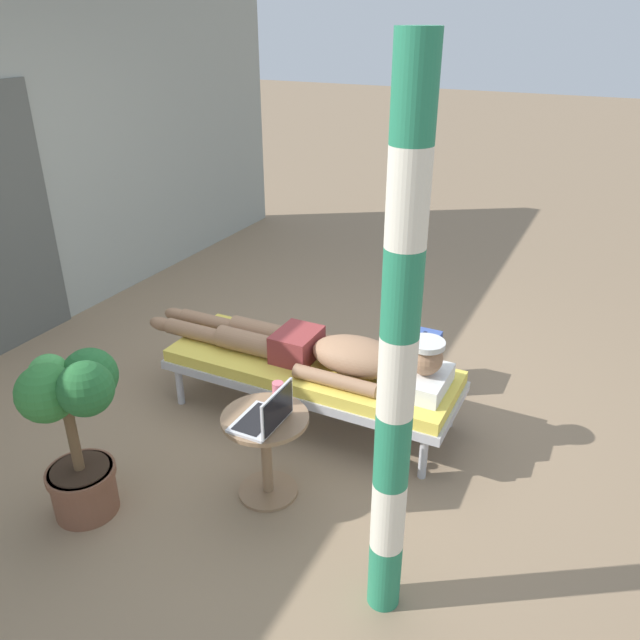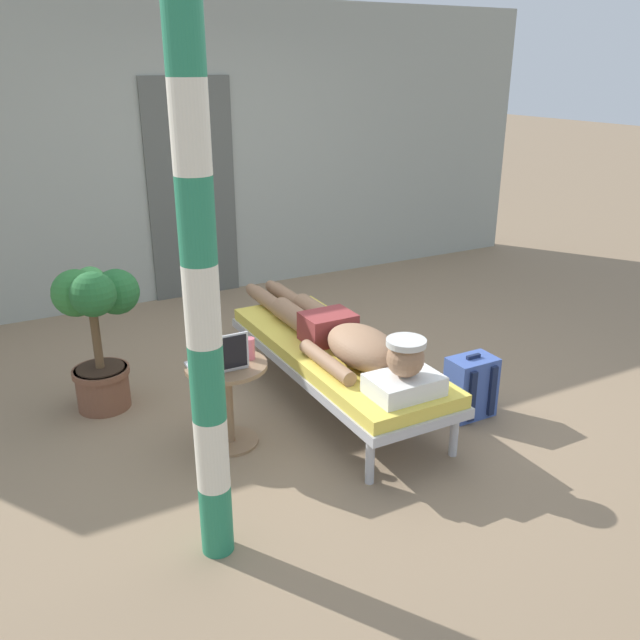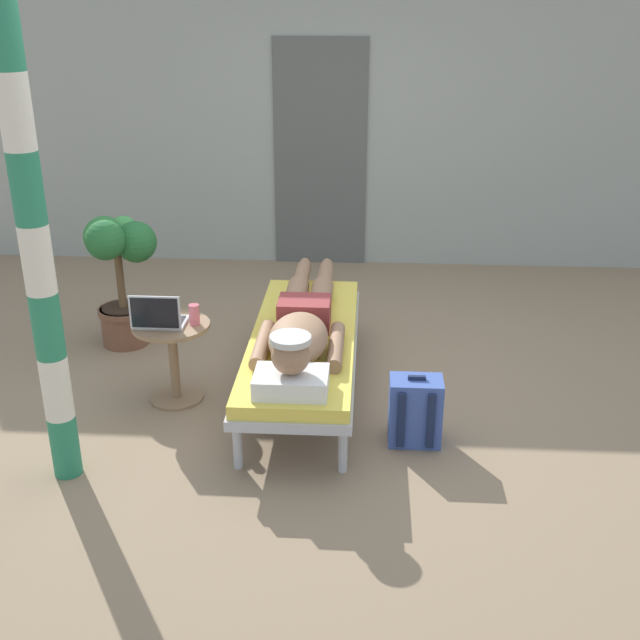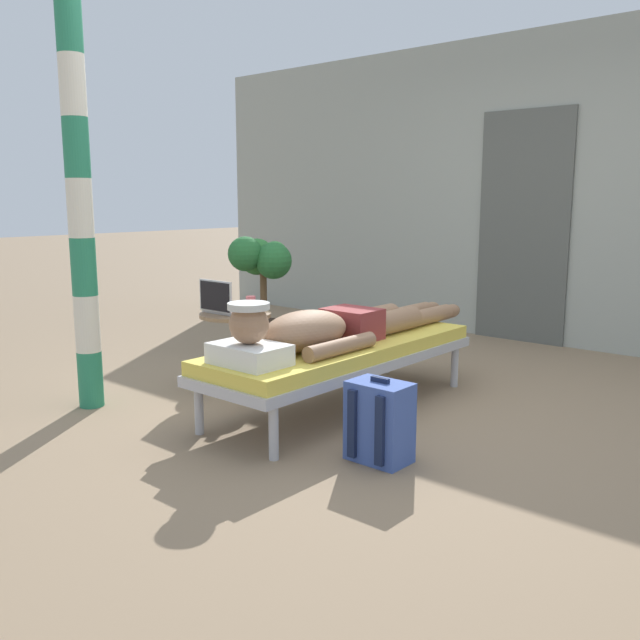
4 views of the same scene
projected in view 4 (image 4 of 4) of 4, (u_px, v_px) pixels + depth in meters
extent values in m
plane|color=#8C7256|center=(377.00, 405.00, 4.29)|extent=(40.00, 40.00, 0.00)
cube|color=#999E93|center=(537.00, 190.00, 6.04)|extent=(7.60, 0.20, 2.70)
cube|color=#545651|center=(523.00, 228.00, 6.05)|extent=(0.84, 0.03, 2.04)
cylinder|color=#B7B7BC|center=(386.00, 354.00, 5.06)|extent=(0.05, 0.05, 0.28)
cylinder|color=#B7B7BC|center=(455.00, 367.00, 4.69)|extent=(0.05, 0.05, 0.28)
cylinder|color=#B7B7BC|center=(199.00, 409.00, 3.74)|extent=(0.05, 0.05, 0.28)
cylinder|color=#B7B7BC|center=(274.00, 433.00, 3.37)|extent=(0.05, 0.05, 0.28)
cube|color=#B7B7BC|center=(341.00, 359.00, 4.18)|extent=(0.67, 1.97, 0.06)
cube|color=#E5CC4C|center=(341.00, 348.00, 4.17)|extent=(0.65, 1.93, 0.08)
cube|color=white|center=(249.00, 354.00, 3.58)|extent=(0.40, 0.28, 0.11)
sphere|color=#997051|center=(249.00, 324.00, 3.56)|extent=(0.21, 0.21, 0.21)
cylinder|color=silver|center=(249.00, 306.00, 3.54)|extent=(0.22, 0.22, 0.03)
ellipsoid|color=#997051|center=(305.00, 331.00, 3.90)|extent=(0.35, 0.60, 0.23)
cylinder|color=#997051|center=(284.00, 336.00, 4.09)|extent=(0.09, 0.55, 0.09)
cylinder|color=#997051|center=(341.00, 347.00, 3.81)|extent=(0.09, 0.55, 0.09)
cube|color=maroon|center=(352.00, 324.00, 4.22)|extent=(0.33, 0.26, 0.19)
cylinder|color=#997051|center=(374.00, 318.00, 4.54)|extent=(0.15, 0.42, 0.15)
cylinder|color=#997051|center=(409.00, 313.00, 4.86)|extent=(0.11, 0.44, 0.11)
ellipsoid|color=#997051|center=(431.00, 309.00, 5.08)|extent=(0.09, 0.20, 0.10)
cylinder|color=#997051|center=(395.00, 321.00, 4.43)|extent=(0.15, 0.42, 0.15)
cylinder|color=#997051|center=(430.00, 316.00, 4.75)|extent=(0.11, 0.44, 0.11)
ellipsoid|color=#997051|center=(451.00, 311.00, 4.97)|extent=(0.09, 0.20, 0.10)
cylinder|color=#8C6B4C|center=(237.00, 387.00, 4.66)|extent=(0.34, 0.34, 0.02)
cylinder|color=#8C6B4C|center=(236.00, 352.00, 4.61)|extent=(0.06, 0.06, 0.48)
cylinder|color=#8C6B4C|center=(235.00, 315.00, 4.57)|extent=(0.48, 0.48, 0.02)
cube|color=silver|center=(229.00, 311.00, 4.60)|extent=(0.31, 0.22, 0.02)
cube|color=black|center=(230.00, 309.00, 4.61)|extent=(0.27, 0.15, 0.00)
cube|color=silver|center=(216.00, 296.00, 4.50)|extent=(0.31, 0.01, 0.21)
cube|color=black|center=(215.00, 296.00, 4.49)|extent=(0.29, 0.00, 0.19)
cylinder|color=#D86672|center=(251.00, 306.00, 4.46)|extent=(0.06, 0.06, 0.13)
cube|color=#3F59A5|center=(379.00, 422.00, 3.35)|extent=(0.30, 0.20, 0.40)
cube|color=#3F59A5|center=(393.00, 429.00, 3.45)|extent=(0.23, 0.04, 0.18)
cube|color=#192342|center=(352.00, 424.00, 3.32)|extent=(0.04, 0.02, 0.34)
cube|color=#192342|center=(380.00, 431.00, 3.21)|extent=(0.04, 0.02, 0.34)
cube|color=#192342|center=(380.00, 380.00, 3.31)|extent=(0.10, 0.02, 0.02)
cylinder|color=brown|center=(264.00, 339.00, 5.61)|extent=(0.34, 0.34, 0.28)
cylinder|color=brown|center=(264.00, 325.00, 5.59)|extent=(0.37, 0.37, 0.04)
cylinder|color=#332319|center=(264.00, 322.00, 5.58)|extent=(0.31, 0.31, 0.01)
cylinder|color=brown|center=(264.00, 294.00, 5.54)|extent=(0.06, 0.06, 0.47)
sphere|color=#23602D|center=(273.00, 261.00, 5.37)|extent=(0.29, 0.29, 0.29)
sphere|color=#429347|center=(275.00, 254.00, 5.55)|extent=(0.20, 0.20, 0.20)
sphere|color=#2D7233|center=(257.00, 257.00, 5.56)|extent=(0.30, 0.30, 0.30)
sphere|color=#23602D|center=(245.00, 254.00, 5.36)|extent=(0.28, 0.28, 0.28)
cylinder|color=#267F59|center=(91.00, 379.00, 4.24)|extent=(0.15, 0.15, 0.35)
cylinder|color=silver|center=(87.00, 324.00, 4.18)|extent=(0.15, 0.15, 0.35)
cylinder|color=#267F59|center=(84.00, 267.00, 4.12)|extent=(0.15, 0.15, 0.35)
cylinder|color=silver|center=(80.00, 208.00, 4.06)|extent=(0.15, 0.15, 0.35)
cylinder|color=#267F59|center=(76.00, 148.00, 3.99)|extent=(0.15, 0.15, 0.35)
cylinder|color=silver|center=(73.00, 85.00, 3.93)|extent=(0.15, 0.15, 0.35)
cylinder|color=#267F59|center=(69.00, 21.00, 3.87)|extent=(0.15, 0.15, 0.35)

